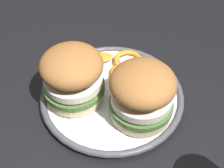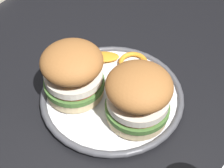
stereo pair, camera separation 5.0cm
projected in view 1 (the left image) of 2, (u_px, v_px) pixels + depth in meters
dining_table at (92, 111)px, 0.71m from camera, size 1.13×0.81×0.72m
dinner_plate at (112, 95)px, 0.59m from camera, size 0.26×0.26×0.02m
sandwich_half_left at (142, 93)px, 0.51m from camera, size 0.12×0.12×0.10m
sandwich_half_right at (73, 75)px, 0.54m from camera, size 0.11×0.11×0.10m
orange_peel_curled at (128, 61)px, 0.63m from camera, size 0.08×0.08×0.01m
orange_peel_strip_long at (96, 57)px, 0.64m from camera, size 0.07×0.06×0.01m
orange_peel_strip_short at (118, 78)px, 0.60m from camera, size 0.06×0.07×0.01m
orange_peel_small_curl at (148, 75)px, 0.60m from camera, size 0.07×0.07×0.01m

